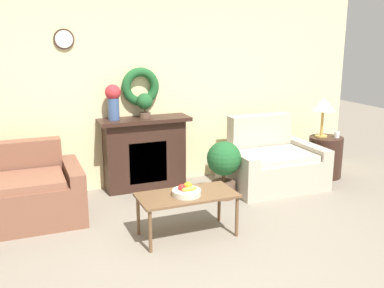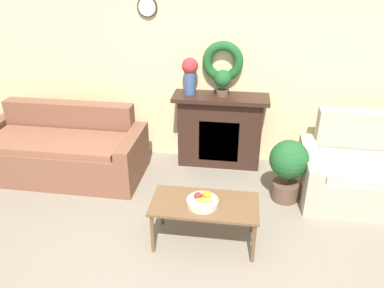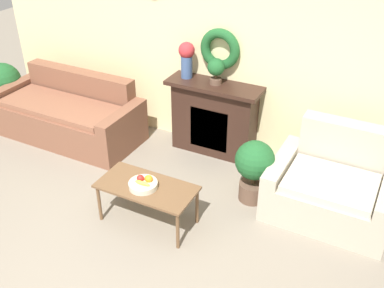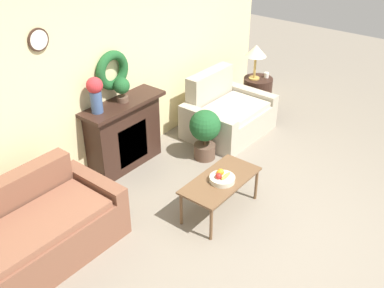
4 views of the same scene
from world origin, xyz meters
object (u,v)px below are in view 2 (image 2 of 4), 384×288
potted_plant_floor_by_loveseat (288,166)px  fruit_bowl (203,201)px  coffee_table (205,207)px  loveseat_right (358,172)px  vase_on_mantel_left (190,73)px  fireplace (220,130)px  couch_left (62,151)px  potted_plant_on_mantel (223,81)px

potted_plant_floor_by_loveseat → fruit_bowl: bearing=-134.2°
coffee_table → fruit_bowl: bearing=-125.7°
loveseat_right → potted_plant_floor_by_loveseat: loveseat_right is taller
fruit_bowl → vase_on_mantel_left: vase_on_mantel_left is taller
potted_plant_floor_by_loveseat → loveseat_right: bearing=13.4°
fireplace → loveseat_right: bearing=-18.4°
fireplace → loveseat_right: size_ratio=0.94×
couch_left → potted_plant_on_mantel: potted_plant_on_mantel is taller
fireplace → vase_on_mantel_left: 0.85m
coffee_table → potted_plant_floor_by_loveseat: size_ratio=1.38×
fruit_bowl → loveseat_right: bearing=32.8°
potted_plant_on_mantel → potted_plant_floor_by_loveseat: potted_plant_on_mantel is taller
fireplace → potted_plant_floor_by_loveseat: size_ratio=1.63×
coffee_table → potted_plant_floor_by_loveseat: bearing=45.6°
loveseat_right → vase_on_mantel_left: vase_on_mantel_left is taller
couch_left → potted_plant_on_mantel: bearing=15.1°
coffee_table → vase_on_mantel_left: vase_on_mantel_left is taller
loveseat_right → vase_on_mantel_left: bearing=165.8°
coffee_table → couch_left: bearing=151.3°
couch_left → vase_on_mantel_left: 1.90m
vase_on_mantel_left → potted_plant_floor_by_loveseat: bearing=-31.4°
potted_plant_floor_by_loveseat → fireplace: bearing=138.1°
couch_left → coffee_table: (1.95, -1.07, 0.10)m
fruit_bowl → fireplace: bearing=88.7°
potted_plant_on_mantel → potted_plant_floor_by_loveseat: (0.81, -0.72, -0.73)m
loveseat_right → potted_plant_floor_by_loveseat: bearing=-165.8°
fruit_bowl → potted_plant_floor_by_loveseat: (0.86, 0.89, -0.06)m
fireplace → vase_on_mantel_left: vase_on_mantel_left is taller
potted_plant_floor_by_loveseat → potted_plant_on_mantel: bearing=138.2°
fireplace → couch_left: (-1.97, -0.53, -0.18)m
loveseat_right → coffee_table: (-1.66, -1.06, 0.10)m
vase_on_mantel_left → potted_plant_floor_by_loveseat: size_ratio=0.62×
coffee_table → potted_plant_on_mantel: bearing=88.8°
vase_on_mantel_left → fruit_bowl: bearing=-77.7°
loveseat_right → potted_plant_on_mantel: bearing=162.8°
loveseat_right → vase_on_mantel_left: 2.31m
coffee_table → fruit_bowl: (-0.02, -0.03, 0.09)m
couch_left → potted_plant_floor_by_loveseat: 2.80m
fireplace → couch_left: fireplace is taller
couch_left → fruit_bowl: 2.23m
loveseat_right → coffee_table: loveseat_right is taller
fireplace → potted_plant_on_mantel: size_ratio=3.72×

